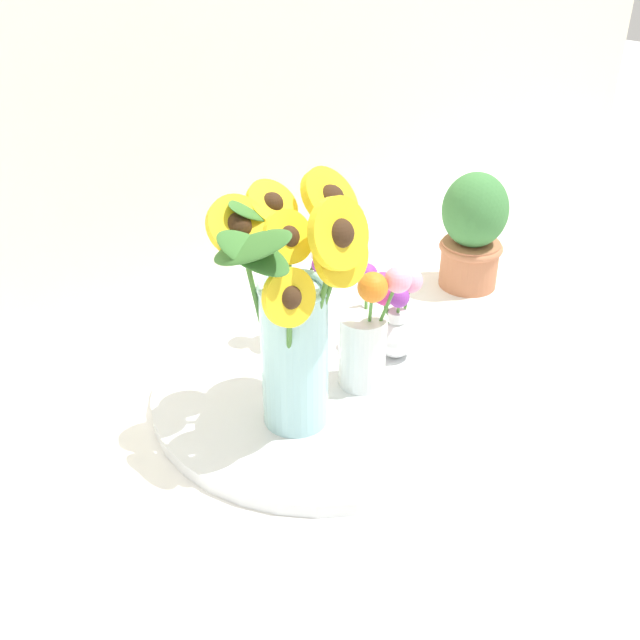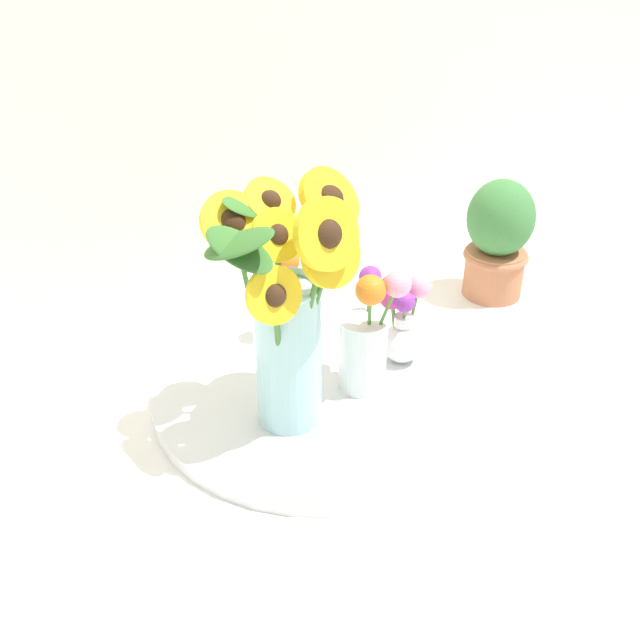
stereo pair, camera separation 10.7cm
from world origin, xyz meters
The scene contains 7 objects.
ground_plane centered at (0.00, 0.00, 0.00)m, with size 6.00×6.00×0.00m, color white.
serving_tray centered at (0.04, 0.04, 0.01)m, with size 0.50×0.50×0.02m.
mason_jar_sunflowers centered at (-0.04, 0.00, 0.19)m, with size 0.25×0.18×0.35m.
vase_small_center centered at (0.09, 0.00, 0.11)m, with size 0.09×0.11×0.20m.
vase_bulb_right centered at (0.18, 0.02, 0.09)m, with size 0.08×0.09×0.14m.
vase_small_back centered at (0.10, 0.15, 0.09)m, with size 0.08×0.09×0.17m.
potted_plant centered at (0.49, 0.10, 0.12)m, with size 0.12×0.12×0.22m.
Camera 1 is at (-0.60, -0.62, 0.69)m, focal length 42.00 mm.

